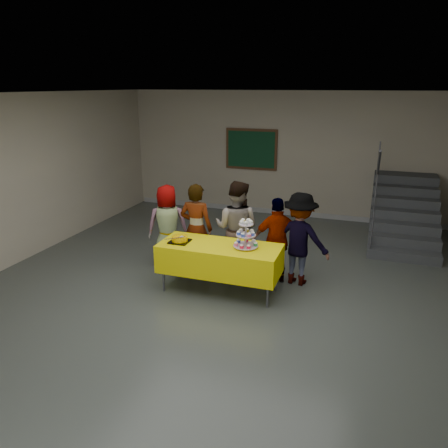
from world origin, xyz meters
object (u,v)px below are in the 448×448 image
Objects in this scene: bear_cake at (180,238)px; schoolchild_d at (277,241)px; noticeboard at (251,149)px; bake_table at (220,258)px; schoolchild_a at (168,226)px; staircase at (403,215)px; schoolchild_e at (299,239)px; schoolchild_c at (237,228)px; cupcake_stand at (246,236)px; schoolchild_b at (196,229)px.

schoolchild_d reaches higher than bear_cake.
bake_table is at bearing -80.29° from noticeboard.
schoolchild_a is 0.61× the size of staircase.
bear_cake is 4.65m from noticeboard.
schoolchild_e is at bearing 167.43° from schoolchild_d.
schoolchild_c is at bearing 50.89° from bear_cake.
schoolchild_d reaches higher than cupcake_stand.
schoolchild_a is 2.00m from schoolchild_d.
noticeboard is at bearing -120.33° from schoolchild_a.
cupcake_stand is 0.75m from schoolchild_d.
bear_cake is at bearing 5.15° from schoolchild_d.
bake_table is 1.45m from schoolchild_a.
cupcake_stand is (0.41, 0.03, 0.40)m from bake_table.
bake_table is 0.78× the size of staircase.
schoolchild_c reaches higher than schoolchild_a.
cupcake_stand is at bearing -123.38° from staircase.
noticeboard is (-1.53, 3.86, 0.89)m from schoolchild_d.
noticeboard reaches higher than schoolchild_e.
noticeboard reaches higher than schoolchild_b.
schoolchild_d is (2.00, -0.08, -0.02)m from schoolchild_a.
noticeboard is at bearing 99.71° from bake_table.
noticeboard is (-1.88, 3.81, 0.84)m from schoolchild_e.
staircase reaches higher than schoolchild_c.
bake_table is at bearing 134.68° from schoolchild_b.
cupcake_stand is 0.27× the size of schoolchild_c.
cupcake_stand is at bearing 4.46° from bake_table.
schoolchild_b is at bearing -19.73° from schoolchild_d.
schoolchild_a reaches higher than schoolchild_d.
schoolchild_c is 0.74m from schoolchild_d.
bake_table is at bearing 6.25° from bear_cake.
schoolchild_b is 1.03× the size of schoolchild_e.
schoolchild_e is at bearing -178.58° from schoolchild_b.
bake_table is 4.70m from noticeboard.
bake_table is at bearing 126.43° from schoolchild_a.
bear_cake is 0.24× the size of schoolchild_a.
noticeboard is (-0.80, 3.75, 0.79)m from schoolchild_c.
bear_cake is 1.07m from schoolchild_c.
staircase is (2.05, 3.03, -0.22)m from schoolchild_d.
schoolchild_b reaches higher than cupcake_stand.
bake_table is 1.28× the size of schoolchild_a.
cupcake_stand is 4.39m from staircase.
schoolchild_e is (1.75, 0.78, -0.07)m from bear_cake.
schoolchild_b is 0.96× the size of schoolchild_c.
noticeboard is (-0.77, 4.51, 1.04)m from bake_table.
staircase is 1.85× the size of noticeboard.
schoolchild_a is 1.03× the size of schoolchild_d.
noticeboard is at bearing 91.64° from bear_cake.
bear_cake is at bearing -173.75° from bake_table.
bear_cake is 5.10m from staircase.
schoolchild_d is 1.09× the size of noticeboard.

